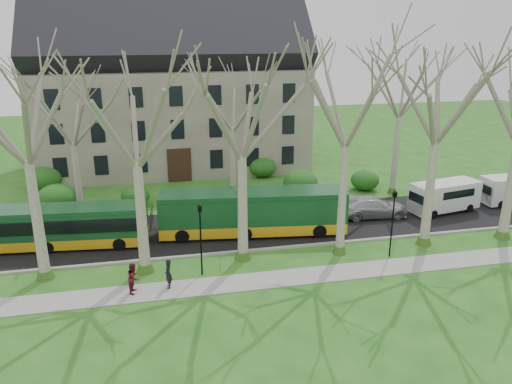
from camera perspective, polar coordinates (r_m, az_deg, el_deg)
The scene contains 15 objects.
ground at distance 32.02m, azimuth 4.45°, elevation -7.52°, with size 120.00×120.00×0.00m, color #215F1B.
sidewalk at distance 29.88m, azimuth 5.82°, elevation -9.51°, with size 70.00×2.00×0.06m, color gray.
road at distance 36.84m, azimuth 2.04°, elevation -3.82°, with size 80.00×8.00×0.06m, color black.
curb at distance 33.29m, azimuth 3.72°, elevation -6.31°, with size 80.00×0.25×0.14m, color #A5A39E.
building at distance 51.93m, azimuth -9.54°, elevation 11.68°, with size 26.50×12.20×16.00m.
tree_row_verge at distance 29.91m, azimuth 4.62°, elevation 4.88°, with size 49.00×7.00×14.00m.
tree_row_far at distance 39.99m, azimuth -1.65°, elevation 6.93°, with size 33.00×7.00×12.00m.
lamp_row at distance 30.09m, azimuth 5.11°, elevation -3.92°, with size 36.22×0.22×4.30m.
hedges at distance 43.68m, azimuth -6.62°, elevation 1.04°, with size 30.60×8.60×2.00m.
bus_lead at distance 35.30m, azimuth -21.58°, elevation -3.67°, with size 11.31×2.36×2.83m, color #134521, non-canonical shape.
bus_follow at distance 34.82m, azimuth -0.35°, elevation -2.26°, with size 12.88×2.68×3.22m, color #134521, non-canonical shape.
sedan at distance 39.16m, azimuth 13.16°, elevation -1.66°, with size 2.20×5.40×1.57m, color #B0B0B5.
van_a at distance 41.68m, azimuth 20.73°, elevation -0.55°, with size 5.52×2.01×2.41m, color silver, non-canonical shape.
pedestrian_a at distance 28.50m, azimuth -9.99°, elevation -9.19°, with size 0.62×0.40×1.69m, color black.
pedestrian_b at distance 28.45m, azimuth -13.80°, elevation -9.49°, with size 0.83×0.65×1.72m, color #58141D.
Camera 1 is at (-8.42, -27.53, 14.01)m, focal length 35.00 mm.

